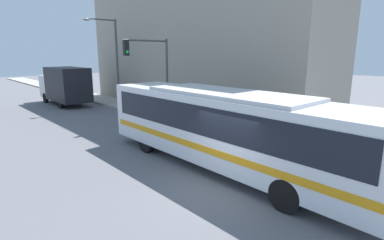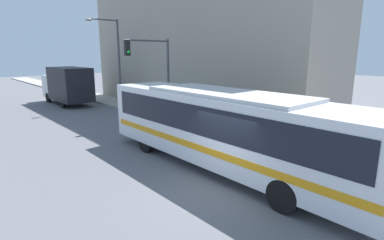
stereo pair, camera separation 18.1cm
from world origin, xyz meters
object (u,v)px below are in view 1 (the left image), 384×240
delivery_truck (65,85)px  parking_meter (186,110)px  traffic_light_pole (153,65)px  city_bus (226,125)px  street_lamp (113,55)px  fire_hydrant (237,129)px

delivery_truck → parking_meter: bearing=-77.9°
delivery_truck → traffic_light_pole: bearing=-80.6°
city_bus → traffic_light_pole: size_ratio=2.35×
traffic_light_pole → street_lamp: (0.85, 6.85, 0.60)m
city_bus → parking_meter: 7.58m
city_bus → traffic_light_pole: bearing=72.8°
city_bus → fire_hydrant: 4.66m
city_bus → traffic_light_pole: 9.28m
city_bus → parking_meter: (3.75, 6.54, -0.81)m
traffic_light_pole → fire_hydrant: bearing=-81.0°
city_bus → street_lamp: street_lamp is taller
fire_hydrant → street_lamp: 13.57m
fire_hydrant → city_bus: bearing=-146.7°
delivery_truck → traffic_light_pole: 11.15m
delivery_truck → street_lamp: 5.42m
city_bus → fire_hydrant: bearing=33.8°
traffic_light_pole → parking_meter: (0.98, -2.10, -2.76)m
parking_meter → street_lamp: 9.56m
parking_meter → street_lamp: bearing=90.8°
fire_hydrant → street_lamp: size_ratio=0.10×
fire_hydrant → traffic_light_pole: 7.04m
delivery_truck → parking_meter: delivery_truck is taller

